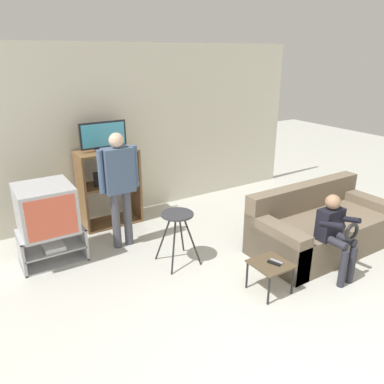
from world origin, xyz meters
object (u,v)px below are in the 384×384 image
object	(u,v)px
tv_stand	(53,245)
couch	(321,228)
television_main	(46,208)
snack_table	(270,267)
person_seated_child	(336,230)
television_flat	(103,137)
remote_control_black	(274,263)
remote_control_white	(276,262)
folding_stool	(177,222)
person_standing_adult	(119,180)
media_shelf	(109,187)

from	to	relation	value
tv_stand	couch	size ratio (longest dim) A/B	0.39
television_main	couch	size ratio (longest dim) A/B	0.35
snack_table	person_seated_child	bearing A→B (deg)	-10.37
television_flat	remote_control_black	bearing A→B (deg)	-71.78
remote_control_white	snack_table	bearing A→B (deg)	144.82
remote_control_black	remote_control_white	bearing A→B (deg)	-10.42
television_flat	person_seated_child	distance (m)	3.30
remote_control_white	couch	distance (m)	1.26
folding_stool	person_standing_adult	xyz separation A→B (m)	(-0.41, 0.77, 0.38)
television_main	folding_stool	bearing A→B (deg)	-33.45
television_main	folding_stool	distance (m)	1.59
media_shelf	person_seated_child	size ratio (longest dim) A/B	1.16
television_flat	person_standing_adult	xyz separation A→B (m)	(-0.10, -0.78, -0.40)
media_shelf	person_standing_adult	size ratio (longest dim) A/B	0.74
snack_table	television_main	bearing A→B (deg)	134.04
snack_table	person_standing_adult	bearing A→B (deg)	117.55
tv_stand	television_flat	bearing A→B (deg)	34.76
television_main	snack_table	size ratio (longest dim) A/B	1.70
television_main	person_standing_adult	distance (m)	0.94
remote_control_white	media_shelf	bearing A→B (deg)	93.28
television_main	tv_stand	bearing A→B (deg)	-45.72
television_main	person_seated_child	bearing A→B (deg)	-37.76
media_shelf	person_standing_adult	xyz separation A→B (m)	(-0.12, -0.76, 0.35)
television_main	folding_stool	size ratio (longest dim) A/B	1.01
couch	snack_table	bearing A→B (deg)	-162.97
tv_stand	snack_table	bearing A→B (deg)	-45.96
remote_control_white	television_flat	bearing A→B (deg)	93.54
snack_table	couch	world-z (taller)	couch
couch	person_standing_adult	xyz separation A→B (m)	(-2.21, 1.44, 0.65)
remote_control_black	couch	bearing A→B (deg)	-3.48
couch	person_seated_child	bearing A→B (deg)	-129.40
person_standing_adult	couch	bearing A→B (deg)	-33.12
television_flat	folding_stool	size ratio (longest dim) A/B	1.01
television_flat	couch	distance (m)	3.23
folding_stool	media_shelf	bearing A→B (deg)	100.66
person_seated_child	couch	bearing A→B (deg)	50.60
media_shelf	person_seated_child	bearing A→B (deg)	-58.95
tv_stand	television_main	xyz separation A→B (m)	(-0.01, 0.01, 0.50)
tv_stand	person_seated_child	xyz separation A→B (m)	(2.66, -2.06, 0.38)
couch	media_shelf	bearing A→B (deg)	133.43
tv_stand	media_shelf	xyz separation A→B (m)	(1.01, 0.68, 0.37)
folding_stool	television_flat	bearing A→B (deg)	101.21
television_flat	media_shelf	bearing A→B (deg)	-36.91
folding_stool	snack_table	xyz separation A→B (m)	(0.54, -1.05, -0.25)
snack_table	remote_control_black	world-z (taller)	remote_control_black
media_shelf	snack_table	size ratio (longest dim) A/B	2.90
media_shelf	television_flat	xyz separation A→B (m)	(-0.02, 0.01, 0.75)
tv_stand	remote_control_white	xyz separation A→B (m)	(1.91, -1.93, 0.15)
tv_stand	remote_control_black	xyz separation A→B (m)	(1.86, -1.94, 0.15)
person_seated_child	remote_control_black	bearing A→B (deg)	171.51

